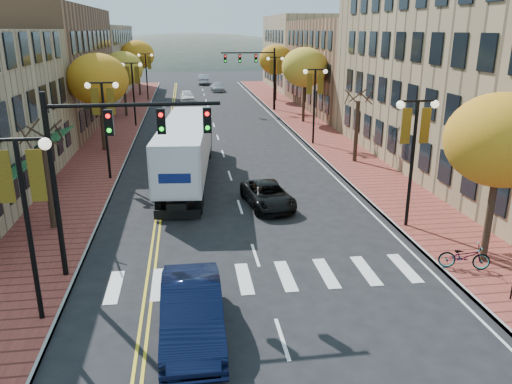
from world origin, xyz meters
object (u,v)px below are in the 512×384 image
object	(u,v)px
semi_truck	(188,145)
navy_sedan	(192,312)
bicycle	(464,256)
black_suv	(268,195)

from	to	relation	value
semi_truck	navy_sedan	size ratio (longest dim) A/B	2.97
navy_sedan	bicycle	size ratio (longest dim) A/B	2.71
navy_sedan	black_suv	xyz separation A→B (m)	(4.17, 11.34, -0.22)
semi_truck	black_suv	xyz separation A→B (m)	(4.11, -5.64, -1.60)
black_suv	bicycle	xyz separation A→B (m)	(6.32, -8.48, 0.02)
semi_truck	bicycle	distance (m)	17.62
navy_sedan	bicycle	bearing A→B (deg)	15.10
semi_truck	bicycle	world-z (taller)	semi_truck
bicycle	black_suv	bearing A→B (deg)	53.22
black_suv	bicycle	bearing A→B (deg)	-60.83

